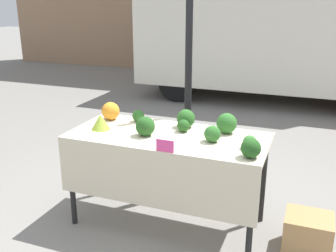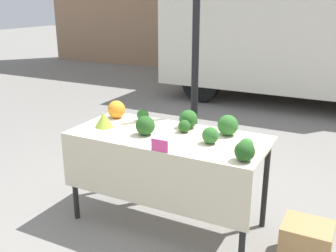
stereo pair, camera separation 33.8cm
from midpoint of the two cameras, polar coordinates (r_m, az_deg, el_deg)
name	(u,v)px [view 1 (the left image)]	position (r m, az deg, el deg)	size (l,w,h in m)	color
ground_plane	(168,222)	(3.79, -2.63, -13.76)	(40.00, 40.00, 0.00)	gray
tent_pole	(188,91)	(3.92, 0.47, 5.00)	(0.07, 0.07, 2.22)	black
parked_truck	(262,38)	(8.16, 12.31, 12.38)	(5.03, 1.99, 2.27)	silver
market_table	(165,150)	(3.39, -3.25, -3.56)	(1.72, 0.78, 0.87)	beige
orange_cauliflower	(111,111)	(3.87, -10.83, 2.12)	(0.17, 0.17, 0.17)	orange
romanesco_head	(101,122)	(3.61, -12.42, 0.54)	(0.17, 0.17, 0.14)	#93B238
broccoli_head_0	(186,118)	(3.58, -0.08, 1.07)	(0.17, 0.17, 0.17)	#285B23
broccoli_head_1	(251,148)	(2.93, 8.73, -3.25)	(0.15, 0.15, 0.15)	#23511E
broccoli_head_2	(227,123)	(3.44, 5.74, 0.35)	(0.18, 0.18, 0.18)	#2D6628
broccoli_head_3	(145,126)	(3.38, -6.19, -0.09)	(0.17, 0.17, 0.17)	#23511E
broccoli_head_4	(138,116)	(3.77, -6.91, 1.43)	(0.12, 0.12, 0.12)	#285B23
broccoli_head_5	(212,134)	(3.22, 3.49, -1.20)	(0.14, 0.14, 0.14)	#2D6628
broccoli_head_6	(183,126)	(3.46, -0.54, 0.00)	(0.11, 0.11, 0.11)	#23511E
broccoli_head_7	(250,142)	(3.11, 8.76, -2.38)	(0.11, 0.11, 0.11)	#387533
price_sign	(165,146)	(3.02, -3.66, -2.96)	(0.14, 0.01, 0.10)	#EF4793
produce_crate	(308,234)	(3.47, 16.92, -14.79)	(0.38, 0.34, 0.32)	tan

